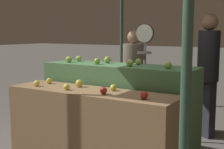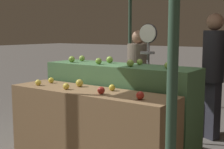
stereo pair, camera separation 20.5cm
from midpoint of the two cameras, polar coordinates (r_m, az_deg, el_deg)
The scene contains 19 objects.
display_counter_front at distance 3.56m, azimuth -5.59°, elevation -9.97°, with size 2.00×0.55×0.89m, color olive.
display_counter_back at distance 4.01m, azimuth -0.37°, elevation -6.21°, with size 2.00×0.55×1.12m, color #4C7A4C.
apple_front_0 at distance 3.83m, azimuth -15.10°, elevation -1.56°, with size 0.07×0.07×0.07m, color yellow.
apple_front_1 at distance 3.51m, azimuth -9.95°, elevation -2.23°, with size 0.07×0.07×0.07m, color yellow.
apple_front_2 at distance 3.23m, azimuth -3.41°, elevation -2.95°, with size 0.08×0.08×0.08m, color #B72D23.
apple_front_3 at distance 2.99m, azimuth 3.92°, elevation -3.80°, with size 0.08×0.08×0.08m, color #B72D23.
apple_front_4 at distance 3.99m, azimuth -12.87°, elevation -1.13°, with size 0.07×0.07×0.07m, color gold.
apple_front_5 at distance 3.68m, azimuth -7.62°, elevation -1.62°, with size 0.09×0.09×0.09m, color gold.
apple_front_6 at distance 3.42m, azimuth -1.49°, elevation -2.41°, with size 0.07×0.07×0.07m, color gold.
apple_back_0 at distance 4.25m, azimuth -9.27°, elevation 2.75°, with size 0.08×0.08×0.08m, color #84AD3D.
apple_back_1 at distance 3.96m, azimuth -4.25°, elevation 2.44°, with size 0.08×0.08×0.08m, color #7AA338.
apple_back_2 at distance 3.69m, azimuth 1.70°, elevation 2.11°, with size 0.09×0.09×0.09m, color #8EB247.
apple_back_3 at distance 3.50m, azimuth 8.60°, elevation 1.69°, with size 0.08×0.08×0.08m, color #8EB247.
apple_back_4 at distance 4.41m, azimuth -7.45°, elevation 2.93°, with size 0.08×0.08×0.08m, color #8EB247.
apple_back_5 at distance 4.11m, azimuth -2.27°, elevation 2.72°, with size 0.09×0.09×0.09m, color #84AD3D.
apple_back_6 at distance 3.89m, azimuth 3.34°, elevation 2.33°, with size 0.08×0.08×0.08m, color #8EB247.
produce_scale at distance 4.34m, azimuth 4.63°, elevation 3.23°, with size 0.27×0.20×1.64m.
person_vendor_at_scale at distance 4.83m, azimuth 2.78°, elevation 0.21°, with size 0.38×0.38×1.56m.
person_customer_right at distance 4.65m, azimuth 15.97°, elevation 1.65°, with size 0.41×0.41×1.79m.
Camera 1 is at (1.99, -2.75, 1.52)m, focal length 50.00 mm.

